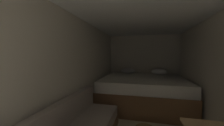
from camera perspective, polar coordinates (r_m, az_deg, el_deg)
name	(u,v)px	position (r m, az deg, el deg)	size (l,w,h in m)	color
wall_back	(143,65)	(4.70, 13.35, -1.01)	(2.41, 0.05, 2.06)	beige
wall_left	(78,74)	(2.56, -14.43, -4.56)	(0.05, 4.85, 2.06)	beige
ceiling_slab	(144,11)	(2.35, 13.49, 20.87)	(2.41, 4.85, 0.05)	white
bed	(143,91)	(3.82, 13.17, -11.73)	(2.19, 1.86, 0.96)	brown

